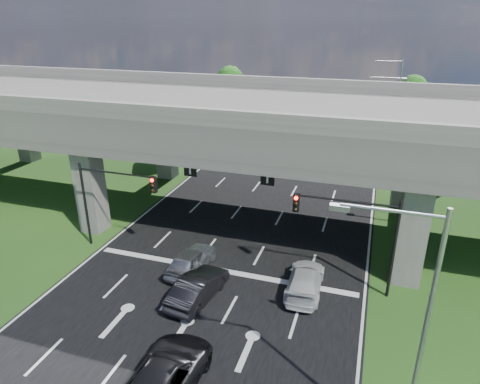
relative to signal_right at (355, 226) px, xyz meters
The scene contains 19 objects.
ground 9.71m from the signal_right, 153.26° to the right, with size 160.00×160.00×0.00m, color #204416.
road 10.74m from the signal_right, 142.25° to the left, with size 18.00×120.00×0.03m, color black.
overpass 11.84m from the signal_right, 134.16° to the left, with size 80.00×15.00×10.00m.
warehouse 45.97m from the signal_right, 137.44° to the left, with size 20.00×10.00×4.00m, color #9E9E99.
signal_right is the anchor object (origin of this frame).
signal_left 15.65m from the signal_right, behind, with size 5.76×0.54×6.00m.
streetlight_near 10.33m from the signal_right, 77.12° to the right, with size 3.38×0.25×10.00m.
streetlight_far 20.25m from the signal_right, 83.53° to the left, with size 3.38×0.25×10.00m.
streetlight_beyond 36.17m from the signal_right, 86.39° to the left, with size 3.38×0.25×10.00m.
tree_left_near 31.01m from the signal_right, 134.63° to the left, with size 4.50×4.50×7.80m.
tree_left_mid 38.96m from the signal_right, 129.50° to the left, with size 3.91×3.90×6.76m.
tree_left_far 43.37m from the signal_right, 118.63° to the left, with size 4.80×4.80×8.32m.
tree_right_near 24.62m from the signal_right, 77.76° to the left, with size 4.20×4.20×7.28m.
tree_right_mid 33.10m from the signal_right, 75.62° to the left, with size 3.91×3.90×6.76m.
tree_right_far 40.29m from the signal_right, 83.99° to the left, with size 4.50×4.50×7.80m.
car_silver 10.25m from the signal_right, behind, with size 1.77×4.40×1.50m, color #A5A8AD.
car_dark 9.42m from the signal_right, 155.76° to the right, with size 1.65×4.73×1.56m, color black.
car_white 4.33m from the signal_right, 158.75° to the right, with size 1.96×4.83×1.40m, color silver.
car_trailing 12.55m from the signal_right, 124.47° to the right, with size 2.64×5.72×1.59m, color black.
Camera 1 is at (8.25, -18.08, 14.97)m, focal length 32.00 mm.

